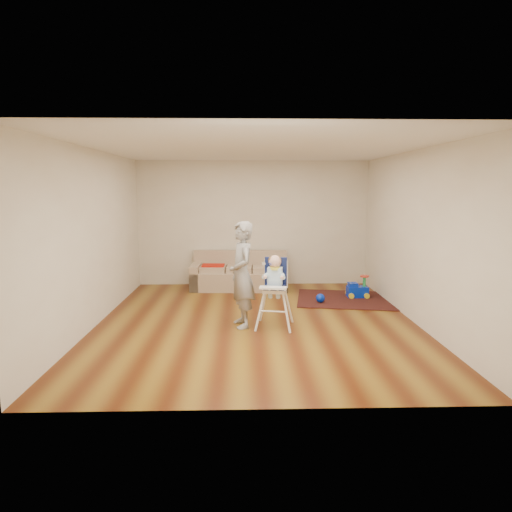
{
  "coord_description": "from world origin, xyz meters",
  "views": [
    {
      "loc": [
        -0.19,
        -6.58,
        2.1
      ],
      "look_at": [
        0.0,
        0.4,
        1.0
      ],
      "focal_mm": 30.0,
      "sensor_mm": 36.0,
      "label": 1
    }
  ],
  "objects_px": {
    "ride_on_toy": "(358,286)",
    "high_chair": "(275,292)",
    "sofa": "(239,271)",
    "adult": "(242,275)",
    "side_table": "(215,276)",
    "toy_ball": "(320,298)"
  },
  "relations": [
    {
      "from": "adult",
      "to": "side_table",
      "type": "bearing_deg",
      "value": 177.97
    },
    {
      "from": "side_table",
      "to": "adult",
      "type": "xyz_separation_m",
      "value": [
        0.61,
        -2.75,
        0.58
      ]
    },
    {
      "from": "high_chair",
      "to": "side_table",
      "type": "bearing_deg",
      "value": 121.79
    },
    {
      "from": "toy_ball",
      "to": "adult",
      "type": "relative_size",
      "value": 0.1
    },
    {
      "from": "ride_on_toy",
      "to": "high_chair",
      "type": "distance_m",
      "value": 2.48
    },
    {
      "from": "sofa",
      "to": "adult",
      "type": "relative_size",
      "value": 1.26
    },
    {
      "from": "ride_on_toy",
      "to": "adult",
      "type": "xyz_separation_m",
      "value": [
        -2.24,
        -1.69,
        0.58
      ]
    },
    {
      "from": "sofa",
      "to": "ride_on_toy",
      "type": "xyz_separation_m",
      "value": [
        2.31,
        -0.82,
        -0.16
      ]
    },
    {
      "from": "adult",
      "to": "sofa",
      "type": "bearing_deg",
      "value": 167.07
    },
    {
      "from": "toy_ball",
      "to": "adult",
      "type": "height_order",
      "value": "adult"
    },
    {
      "from": "sofa",
      "to": "ride_on_toy",
      "type": "bearing_deg",
      "value": -17.11
    },
    {
      "from": "toy_ball",
      "to": "high_chair",
      "type": "xyz_separation_m",
      "value": [
        -0.95,
        -1.34,
        0.44
      ]
    },
    {
      "from": "sofa",
      "to": "side_table",
      "type": "xyz_separation_m",
      "value": [
        -0.54,
        0.24,
        -0.16
      ]
    },
    {
      "from": "adult",
      "to": "high_chair",
      "type": "bearing_deg",
      "value": 70.21
    },
    {
      "from": "ride_on_toy",
      "to": "adult",
      "type": "height_order",
      "value": "adult"
    },
    {
      "from": "side_table",
      "to": "adult",
      "type": "distance_m",
      "value": 2.88
    },
    {
      "from": "adult",
      "to": "toy_ball",
      "type": "bearing_deg",
      "value": 117.31
    },
    {
      "from": "sofa",
      "to": "ride_on_toy",
      "type": "distance_m",
      "value": 2.45
    },
    {
      "from": "ride_on_toy",
      "to": "high_chair",
      "type": "relative_size",
      "value": 0.38
    },
    {
      "from": "toy_ball",
      "to": "ride_on_toy",
      "type": "bearing_deg",
      "value": 26.46
    },
    {
      "from": "side_table",
      "to": "high_chair",
      "type": "relative_size",
      "value": 0.41
    },
    {
      "from": "ride_on_toy",
      "to": "toy_ball",
      "type": "bearing_deg",
      "value": -153.84
    }
  ]
}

